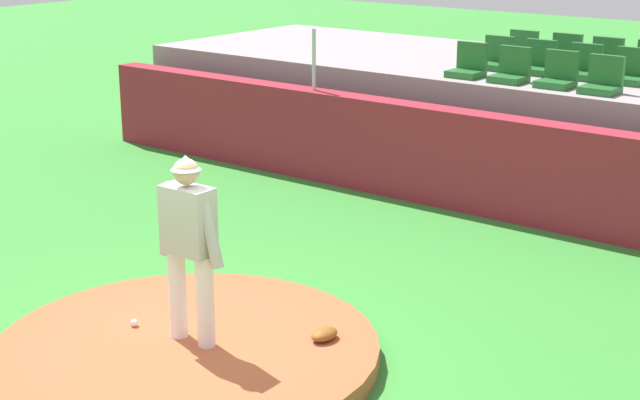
{
  "coord_description": "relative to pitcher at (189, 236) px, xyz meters",
  "views": [
    {
      "loc": [
        6.01,
        -5.71,
        4.05
      ],
      "look_at": [
        0.0,
        2.02,
        1.09
      ],
      "focal_mm": 54.5,
      "sensor_mm": 36.0,
      "label": 1
    }
  ],
  "objects": [
    {
      "name": "pitchers_mound",
      "position": [
        -0.01,
        -0.08,
        -1.12
      ],
      "size": [
        3.58,
        3.58,
        0.19
      ],
      "primitive_type": "cylinder",
      "color": "#AD5632",
      "rests_on": "ground_plane"
    },
    {
      "name": "stadium_chair_8",
      "position": [
        -1.09,
        8.61,
        0.57
      ],
      "size": [
        0.48,
        0.44,
        0.5
      ],
      "rotation": [
        0.0,
        0.0,
        3.14
      ],
      "color": "#23662A",
      "rests_on": "bleacher_platform"
    },
    {
      "name": "stadium_chair_1",
      "position": [
        -0.34,
        6.82,
        0.57
      ],
      "size": [
        0.48,
        0.44,
        0.5
      ],
      "rotation": [
        0.0,
        0.0,
        3.14
      ],
      "color": "#23662A",
      "rests_on": "bleacher_platform"
    },
    {
      "name": "fielding_glove",
      "position": [
        0.95,
        0.77,
        -0.98
      ],
      "size": [
        0.21,
        0.31,
        0.11
      ],
      "primitive_type": "ellipsoid",
      "rotation": [
        0.0,
        0.0,
        1.53
      ],
      "color": "brown",
      "rests_on": "pitchers_mound"
    },
    {
      "name": "ground_plane",
      "position": [
        -0.01,
        -0.08,
        -1.22
      ],
      "size": [
        60.0,
        60.0,
        0.0
      ],
      "primitive_type": "plane",
      "color": "#368A33"
    },
    {
      "name": "stadium_chair_9",
      "position": [
        -0.36,
        8.66,
        0.57
      ],
      "size": [
        0.48,
        0.44,
        0.5
      ],
      "rotation": [
        0.0,
        0.0,
        3.14
      ],
      "color": "#23662A",
      "rests_on": "bleacher_platform"
    },
    {
      "name": "stadium_chair_7",
      "position": [
        1.04,
        7.75,
        0.57
      ],
      "size": [
        0.48,
        0.44,
        0.5
      ],
      "rotation": [
        0.0,
        0.0,
        3.14
      ],
      "color": "#23662A",
      "rests_on": "bleacher_platform"
    },
    {
      "name": "stadium_chair_2",
      "position": [
        0.37,
        6.86,
        0.57
      ],
      "size": [
        0.48,
        0.44,
        0.5
      ],
      "rotation": [
        0.0,
        0.0,
        3.14
      ],
      "color": "#23662A",
      "rests_on": "bleacher_platform"
    },
    {
      "name": "stadium_chair_3",
      "position": [
        1.04,
        6.8,
        0.57
      ],
      "size": [
        0.48,
        0.44,
        0.5
      ],
      "rotation": [
        0.0,
        0.0,
        3.14
      ],
      "color": "#23662A",
      "rests_on": "bleacher_platform"
    },
    {
      "name": "stadium_chair_10",
      "position": [
        0.33,
        8.61,
        0.57
      ],
      "size": [
        0.48,
        0.44,
        0.5
      ],
      "rotation": [
        0.0,
        0.0,
        3.14
      ],
      "color": "#23662A",
      "rests_on": "bleacher_platform"
    },
    {
      "name": "stadium_chair_0",
      "position": [
        -1.05,
        6.84,
        0.57
      ],
      "size": [
        0.48,
        0.44,
        0.5
      ],
      "rotation": [
        0.0,
        0.0,
        3.14
      ],
      "color": "#23662A",
      "rests_on": "bleacher_platform"
    },
    {
      "name": "baseball",
      "position": [
        -0.67,
        -0.12,
        -0.99
      ],
      "size": [
        0.07,
        0.07,
        0.07
      ],
      "primitive_type": "sphere",
      "color": "white",
      "rests_on": "pitchers_mound"
    },
    {
      "name": "pitcher",
      "position": [
        0.0,
        0.0,
        0.0
      ],
      "size": [
        0.77,
        0.28,
        1.78
      ],
      "rotation": [
        0.0,
        0.0,
        0.02
      ],
      "color": "white",
      "rests_on": "pitchers_mound"
    },
    {
      "name": "brick_barrier",
      "position": [
        -0.01,
        5.68,
        -0.53
      ],
      "size": [
        14.54,
        0.4,
        1.38
      ],
      "primitive_type": "cube",
      "color": "maroon",
      "rests_on": "ground_plane"
    },
    {
      "name": "fence_post_left",
      "position": [
        -3.05,
        5.68,
        0.62
      ],
      "size": [
        0.06,
        0.06,
        0.93
      ],
      "primitive_type": "cylinder",
      "color": "silver",
      "rests_on": "brick_barrier"
    },
    {
      "name": "stadium_chair_6",
      "position": [
        0.35,
        7.73,
        0.57
      ],
      "size": [
        0.48,
        0.44,
        0.5
      ],
      "rotation": [
        0.0,
        0.0,
        3.14
      ],
      "color": "#23662A",
      "rests_on": "bleacher_platform"
    },
    {
      "name": "stadium_chair_5",
      "position": [
        -0.37,
        7.73,
        0.57
      ],
      "size": [
        0.48,
        0.44,
        0.5
      ],
      "rotation": [
        0.0,
        0.0,
        3.14
      ],
      "color": "#23662A",
      "rests_on": "bleacher_platform"
    },
    {
      "name": "bleacher_platform",
      "position": [
        -0.01,
        8.35,
        -0.4
      ],
      "size": [
        14.52,
        4.1,
        1.64
      ],
      "primitive_type": "cube",
      "color": "gray",
      "rests_on": "ground_plane"
    },
    {
      "name": "stadium_chair_4",
      "position": [
        -1.07,
        7.74,
        0.57
      ],
      "size": [
        0.48,
        0.44,
        0.5
      ],
      "rotation": [
        0.0,
        0.0,
        3.14
      ],
      "color": "#23662A",
      "rests_on": "bleacher_platform"
    }
  ]
}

